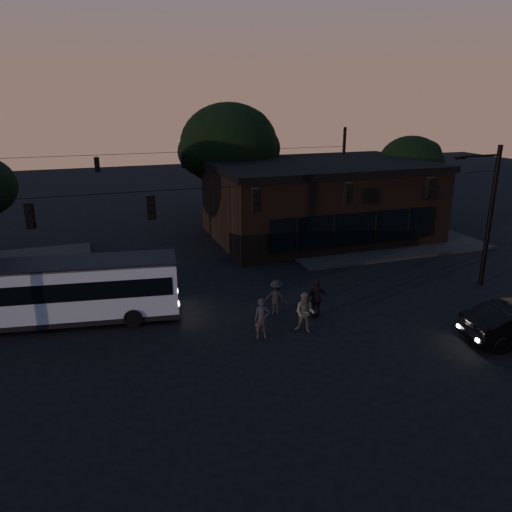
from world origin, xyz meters
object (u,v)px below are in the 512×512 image
object	(u,v)px
building	(320,200)
pedestrian_a	(262,319)
pedestrian_d	(276,297)
pedestrian_b	(305,312)
pedestrian_c	(316,299)
bus	(63,289)

from	to	relation	value
building	pedestrian_a	distance (m)	16.97
building	pedestrian_d	bearing A→B (deg)	-123.74
pedestrian_a	pedestrian_d	xyz separation A→B (m)	(1.44, 2.03, -0.03)
building	pedestrian_b	distance (m)	16.02
pedestrian_b	pedestrian_c	xyz separation A→B (m)	(1.10, 1.16, 0.04)
building	bus	world-z (taller)	building
pedestrian_c	pedestrian_a	bearing A→B (deg)	17.38
pedestrian_a	pedestrian_c	world-z (taller)	pedestrian_c
pedestrian_a	pedestrian_d	distance (m)	2.49
bus	pedestrian_d	size ratio (longest dim) A/B	6.09
bus	pedestrian_d	distance (m)	9.66
pedestrian_a	pedestrian_d	world-z (taller)	pedestrian_a
building	pedestrian_a	bearing A→B (deg)	-123.98
pedestrian_a	pedestrian_c	xyz separation A→B (m)	(3.06, 1.10, 0.06)
pedestrian_c	pedestrian_d	bearing A→B (deg)	-32.11
pedestrian_b	pedestrian_c	distance (m)	1.60
building	pedestrian_a	xyz separation A→B (m)	(-9.43, -13.99, -1.83)
pedestrian_a	pedestrian_b	bearing A→B (deg)	11.72
pedestrian_b	pedestrian_d	size ratio (longest dim) A/B	1.05
pedestrian_a	building	bearing A→B (deg)	69.37
bus	pedestrian_d	world-z (taller)	bus
bus	pedestrian_c	world-z (taller)	bus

